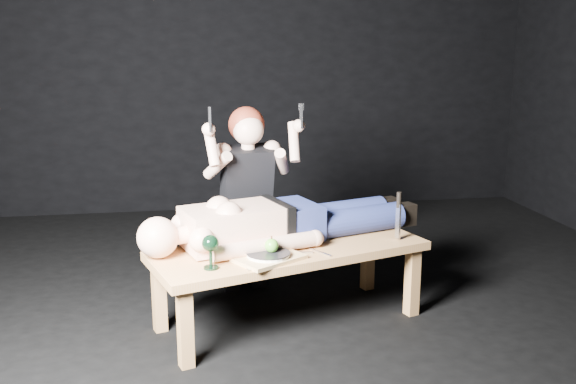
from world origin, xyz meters
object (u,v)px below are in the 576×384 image
at_px(goblet, 211,252).
at_px(serving_tray, 268,258).
at_px(table, 289,285).
at_px(carving_knife, 398,216).
at_px(kneeling_woman, 244,198).
at_px(lying_man, 286,216).

bearing_deg(goblet, serving_tray, 15.73).
distance_m(table, carving_knife, 0.73).
distance_m(table, kneeling_woman, 0.69).
bearing_deg(lying_man, goblet, -153.76).
xyz_separation_m(kneeling_woman, carving_knife, (0.83, -0.51, -0.02)).
bearing_deg(table, carving_knife, -15.13).
bearing_deg(carving_knife, kneeling_woman, 130.84).
xyz_separation_m(serving_tray, carving_knife, (0.78, 0.23, 0.13)).
height_order(serving_tray, carving_knife, carving_knife).
bearing_deg(kneeling_woman, table, -78.59).
bearing_deg(table, goblet, -164.90).
xyz_separation_m(table, lying_man, (0.00, 0.15, 0.36)).
distance_m(lying_man, kneeling_woman, 0.44).
xyz_separation_m(table, carving_knife, (0.64, 0.03, 0.37)).
height_order(table, lying_man, lying_man).
bearing_deg(table, lying_man, 70.49).
relative_size(lying_man, carving_knife, 5.73).
height_order(kneeling_woman, goblet, kneeling_woman).
distance_m(kneeling_woman, serving_tray, 0.76).
bearing_deg(table, kneeling_woman, 92.52).
height_order(serving_tray, goblet, goblet).
bearing_deg(goblet, carving_knife, 16.37).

